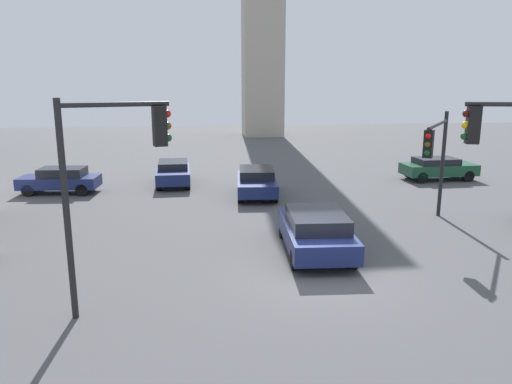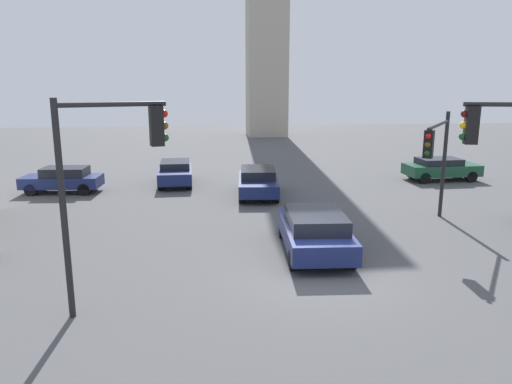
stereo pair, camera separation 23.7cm
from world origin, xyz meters
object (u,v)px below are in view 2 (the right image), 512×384
Objects in this scene: car_4 at (315,231)px; car_2 at (175,172)px; traffic_light_2 at (110,163)px; car_1 at (258,181)px; car_3 at (63,179)px; car_0 at (441,168)px; traffic_light_1 at (437,149)px.

car_2 is at bearing 27.39° from car_4.
car_2 is (0.69, 15.72, -3.15)m from traffic_light_2.
car_3 is at bearing -95.11° from car_1.
traffic_light_2 is 13.81m from car_1.
car_1 is 8.86m from car_4.
car_0 is 1.05× the size of car_2.
car_1 is at bearing 51.63° from traffic_light_2.
car_4 reaches higher than car_1.
car_4 is (-5.32, -2.28, -2.43)m from traffic_light_1.
traffic_light_1 is at bearing 45.97° from car_2.
car_2 is (-10.68, 9.79, -2.50)m from traffic_light_1.
traffic_light_1 is 9.39m from car_1.
traffic_light_2 is 1.17× the size of car_1.
car_3 is (-5.83, -1.47, 0.00)m from car_2.
traffic_light_2 reaches higher than car_2.
car_1 is 10.37m from car_3.
traffic_light_1 is 6.28m from car_4.
traffic_light_2 is 1.12× the size of car_4.
car_0 is at bearing -172.65° from traffic_light_1.
car_2 is at bearing 71.26° from traffic_light_2.
car_4 is (11.19, -10.60, 0.06)m from car_3.
traffic_light_1 is at bearing -63.32° from car_4.
car_4 reaches higher than car_3.
traffic_light_2 reaches higher than car_1.
car_3 is (-21.52, -0.97, -0.01)m from car_0.
traffic_light_1 reaches higher than car_4.
traffic_light_1 is 18.65m from car_3.
car_2 is 1.00× the size of car_3.
car_1 is at bearing -100.31° from traffic_light_1.
car_0 is at bearing 26.67° from traffic_light_2.
traffic_light_1 is 14.70m from car_2.
car_3 is (-5.15, 14.25, -3.15)m from traffic_light_2.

